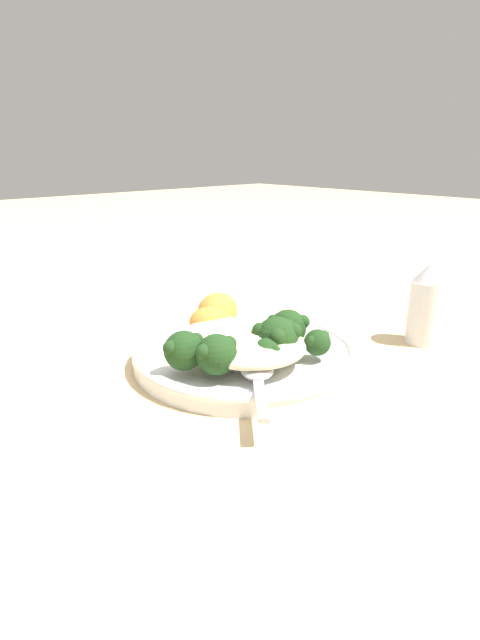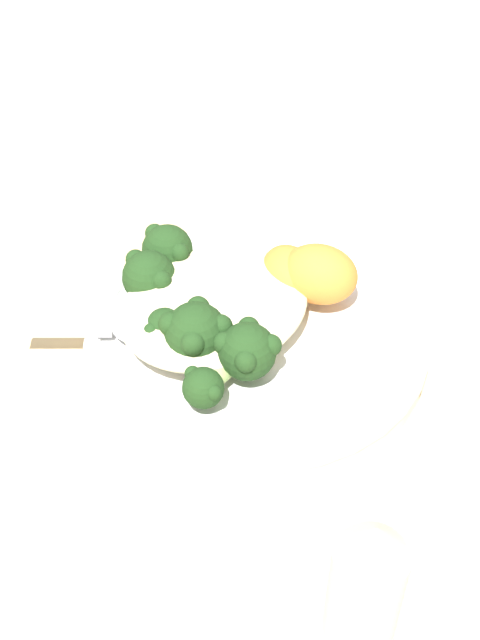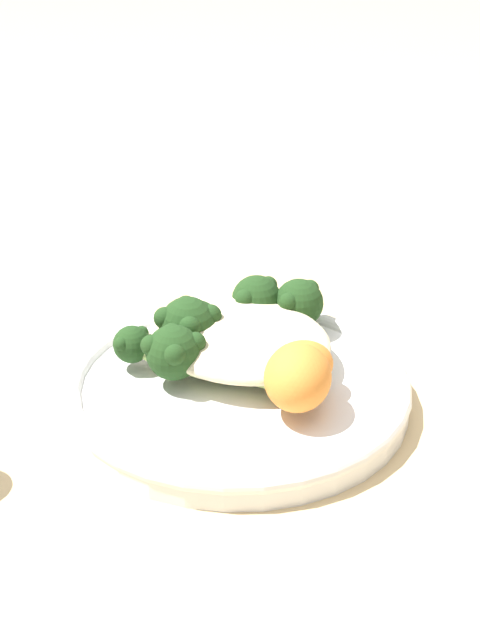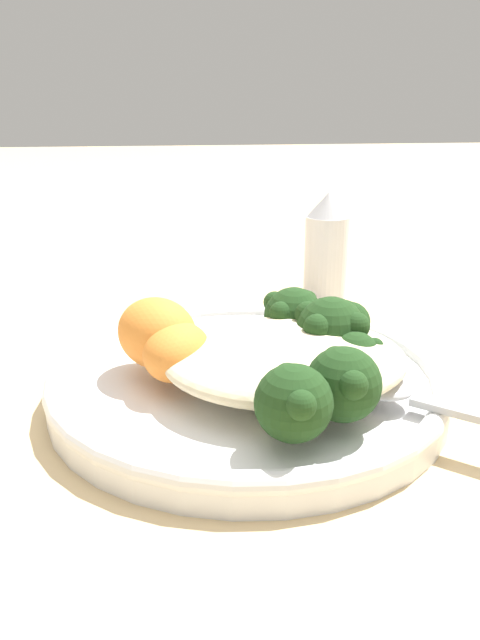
{
  "view_description": "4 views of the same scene",
  "coord_description": "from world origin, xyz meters",
  "views": [
    {
      "loc": [
        -0.35,
        0.33,
        0.21
      ],
      "look_at": [
        -0.01,
        0.02,
        0.06
      ],
      "focal_mm": 28.0,
      "sensor_mm": 36.0,
      "label": 1
    },
    {
      "loc": [
        -0.29,
        -0.32,
        0.45
      ],
      "look_at": [
        -0.02,
        -0.0,
        0.04
      ],
      "focal_mm": 50.0,
      "sensor_mm": 36.0,
      "label": 2
    },
    {
      "loc": [
        0.32,
        -0.41,
        0.34
      ],
      "look_at": [
        -0.01,
        0.02,
        0.05
      ],
      "focal_mm": 50.0,
      "sensor_mm": 36.0,
      "label": 3
    },
    {
      "loc": [
        0.05,
        0.34,
        0.17
      ],
      "look_at": [
        0.01,
        0.01,
        0.05
      ],
      "focal_mm": 35.0,
      "sensor_mm": 36.0,
      "label": 4
    }
  ],
  "objects": [
    {
      "name": "broccoli_stalk_3",
      "position": [
        -0.04,
        0.0,
        0.04
      ],
      "size": [
        0.11,
        0.04,
        0.04
      ],
      "rotation": [
        0.0,
        0.0,
        3.03
      ],
      "color": "#9EBC66",
      "rests_on": "plate"
    },
    {
      "name": "quinoa_mound",
      "position": [
        -0.02,
        0.02,
        0.04
      ],
      "size": [
        0.14,
        0.12,
        0.03
      ],
      "primitive_type": "ellipsoid",
      "color": "beige",
      "rests_on": "plate"
    },
    {
      "name": "plate",
      "position": [
        -0.0,
        0.0,
        0.01
      ],
      "size": [
        0.24,
        0.24,
        0.02
      ],
      "color": "white",
      "rests_on": "ground_plane"
    },
    {
      "name": "sweet_potato_chunk_1",
      "position": [
        0.04,
        0.01,
        0.04
      ],
      "size": [
        0.05,
        0.06,
        0.03
      ],
      "primitive_type": "ellipsoid",
      "rotation": [
        0.0,
        0.0,
        1.18
      ],
      "color": "orange",
      "rests_on": "plate"
    },
    {
      "name": "salt_shaker",
      "position": [
        -0.1,
        -0.19,
        0.05
      ],
      "size": [
        0.04,
        0.04,
        0.09
      ],
      "color": "silver",
      "rests_on": "ground_plane"
    },
    {
      "name": "spoon",
      "position": [
        -0.07,
        0.05,
        0.03
      ],
      "size": [
        0.09,
        0.08,
        0.01
      ],
      "rotation": [
        0.0,
        0.0,
        2.43
      ],
      "color": "#B7B7BC",
      "rests_on": "plate"
    },
    {
      "name": "sweet_potato_chunk_0",
      "position": [
        0.05,
        -0.01,
        0.04
      ],
      "size": [
        0.06,
        0.07,
        0.04
      ],
      "primitive_type": "ellipsoid",
      "rotation": [
        0.0,
        0.0,
        2.07
      ],
      "color": "orange",
      "rests_on": "plate"
    },
    {
      "name": "broccoli_stalk_1",
      "position": [
        -0.02,
        0.05,
        0.04
      ],
      "size": [
        0.09,
        0.11,
        0.04
      ],
      "rotation": [
        0.0,
        0.0,
        2.18
      ],
      "color": "#9EBC66",
      "rests_on": "plate"
    },
    {
      "name": "broccoli_stalk_4",
      "position": [
        -0.04,
        -0.02,
        0.03
      ],
      "size": [
        0.11,
        0.05,
        0.03
      ],
      "rotation": [
        0.0,
        0.0,
        3.46
      ],
      "color": "#9EBC66",
      "rests_on": "plate"
    },
    {
      "name": "broccoli_stalk_5",
      "position": [
        -0.02,
        -0.02,
        0.04
      ],
      "size": [
        0.09,
        0.06,
        0.04
      ],
      "rotation": [
        0.0,
        0.0,
        3.65
      ],
      "color": "#9EBC66",
      "rests_on": "plate"
    },
    {
      "name": "ground_plane",
      "position": [
        0.0,
        0.0,
        0.0
      ],
      "size": [
        4.0,
        4.0,
        0.0
      ],
      "primitive_type": "plane",
      "color": "#D6B784"
    },
    {
      "name": "broccoli_stalk_0",
      "position": [
        -0.0,
        0.07,
        0.04
      ],
      "size": [
        0.05,
        0.12,
        0.04
      ],
      "rotation": [
        0.0,
        0.0,
        1.82
      ],
      "color": "#9EBC66",
      "rests_on": "plate"
    },
    {
      "name": "broccoli_stalk_2",
      "position": [
        -0.04,
        0.02,
        0.03
      ],
      "size": [
        0.1,
        0.05,
        0.03
      ],
      "rotation": [
        0.0,
        0.0,
        2.75
      ],
      "color": "#9EBC66",
      "rests_on": "plate"
    }
  ]
}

